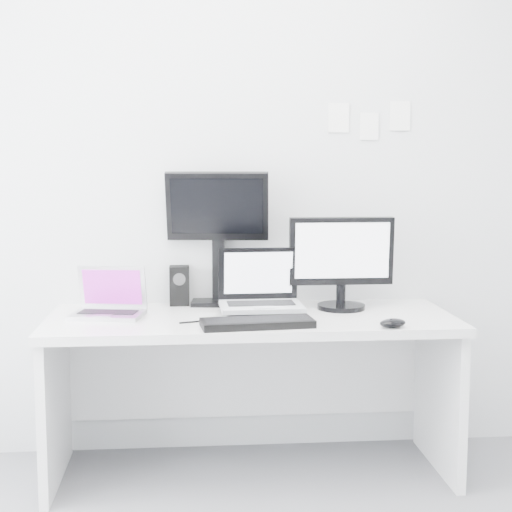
% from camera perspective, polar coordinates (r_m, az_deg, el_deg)
% --- Properties ---
extents(back_wall, '(3.60, 0.00, 3.60)m').
position_cam_1_polar(back_wall, '(3.71, -0.81, 6.08)').
color(back_wall, silver).
rests_on(back_wall, ground).
extents(desk, '(1.80, 0.70, 0.73)m').
position_cam_1_polar(desk, '(3.52, -0.36, -10.28)').
color(desk, silver).
rests_on(desk, ground).
extents(macbook, '(0.34, 0.28, 0.23)m').
position_cam_1_polar(macbook, '(3.44, -11.00, -2.59)').
color(macbook, '#B0B0B4').
rests_on(macbook, desk).
extents(speaker, '(0.11, 0.11, 0.19)m').
position_cam_1_polar(speaker, '(3.69, -5.69, -2.19)').
color(speaker, black).
rests_on(speaker, desk).
extents(dell_laptop, '(0.37, 0.29, 0.30)m').
position_cam_1_polar(dell_laptop, '(3.41, 0.40, -1.92)').
color(dell_laptop, '#ADB0B5').
rests_on(dell_laptop, desk).
extents(rear_monitor, '(0.50, 0.22, 0.65)m').
position_cam_1_polar(rear_monitor, '(3.65, -2.85, 1.44)').
color(rear_monitor, black).
rests_on(rear_monitor, desk).
extents(samsung_monitor, '(0.48, 0.22, 0.44)m').
position_cam_1_polar(samsung_monitor, '(3.57, 6.37, -0.42)').
color(samsung_monitor, black).
rests_on(samsung_monitor, desk).
extents(keyboard, '(0.48, 0.21, 0.03)m').
position_cam_1_polar(keyboard, '(3.20, 0.09, -4.98)').
color(keyboard, black).
rests_on(keyboard, desk).
extents(mouse, '(0.13, 0.11, 0.04)m').
position_cam_1_polar(mouse, '(3.23, 10.10, -4.92)').
color(mouse, black).
rests_on(mouse, desk).
extents(wall_note_0, '(0.10, 0.00, 0.14)m').
position_cam_1_polar(wall_note_0, '(3.77, 6.15, 10.16)').
color(wall_note_0, white).
rests_on(wall_note_0, back_wall).
extents(wall_note_1, '(0.09, 0.00, 0.13)m').
position_cam_1_polar(wall_note_1, '(3.80, 8.39, 9.50)').
color(wall_note_1, white).
rests_on(wall_note_1, back_wall).
extents(wall_note_2, '(0.10, 0.00, 0.14)m').
position_cam_1_polar(wall_note_2, '(3.84, 10.62, 10.18)').
color(wall_note_2, white).
rests_on(wall_note_2, back_wall).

